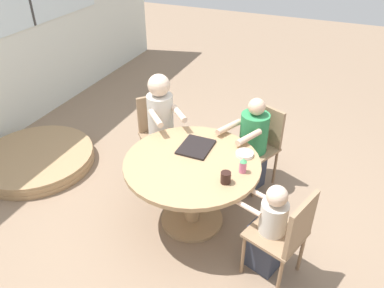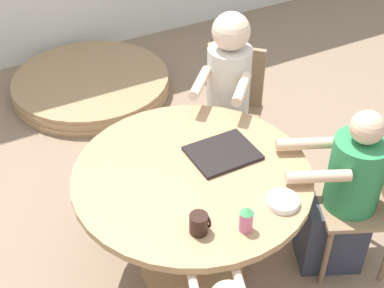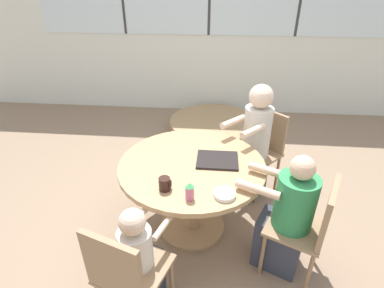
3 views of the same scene
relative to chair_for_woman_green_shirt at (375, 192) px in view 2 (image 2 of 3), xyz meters
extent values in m
plane|color=#8C725B|center=(-0.89, 0.41, -0.52)|extent=(16.00, 16.00, 0.00)
cylinder|color=tan|center=(-0.89, 0.41, 0.17)|extent=(1.21, 1.21, 0.04)
cylinder|color=tan|center=(-0.89, 0.41, -0.19)|extent=(0.14, 0.14, 0.67)
cylinder|color=tan|center=(-0.89, 0.41, -0.51)|extent=(0.60, 0.60, 0.03)
cube|color=#937556|center=(-0.08, 0.04, -0.08)|extent=(0.53, 0.53, 0.03)
cylinder|color=#8C6B4C|center=(-0.31, -0.04, -0.31)|extent=(0.03, 0.03, 0.43)
cylinder|color=#8C6B4C|center=(-0.17, 0.26, -0.31)|extent=(0.03, 0.03, 0.43)
cylinder|color=#8C6B4C|center=(0.14, 0.12, -0.31)|extent=(0.03, 0.03, 0.43)
cube|color=#937556|center=(-0.27, 1.05, -0.08)|extent=(0.57, 0.57, 0.03)
cube|color=#937556|center=(-0.15, 1.18, 0.14)|extent=(0.30, 0.29, 0.42)
cylinder|color=#8C6B4C|center=(-0.27, 0.81, -0.31)|extent=(0.03, 0.03, 0.43)
cylinder|color=#8C6B4C|center=(-0.51, 1.05, -0.31)|extent=(0.03, 0.03, 0.43)
cylinder|color=#8C6B4C|center=(-0.03, 1.05, -0.31)|extent=(0.03, 0.03, 0.43)
cylinder|color=#8C6B4C|center=(-0.28, 1.29, -0.31)|extent=(0.03, 0.03, 0.43)
cube|color=#333847|center=(-0.17, 0.08, -0.30)|extent=(0.42, 0.38, 0.45)
cylinder|color=#2D844C|center=(-0.12, 0.06, 0.14)|extent=(0.29, 0.29, 0.42)
sphere|color=#DBB293|center=(-0.12, 0.06, 0.43)|extent=(0.17, 0.17, 0.17)
cylinder|color=#DBB293|center=(-0.39, 0.04, 0.24)|extent=(0.31, 0.19, 0.06)
cylinder|color=#DBB293|center=(-0.29, 0.27, 0.24)|extent=(0.31, 0.19, 0.06)
cube|color=#333847|center=(-0.34, 0.98, -0.30)|extent=(0.40, 0.40, 0.45)
cylinder|color=beige|center=(-0.30, 1.02, 0.19)|extent=(0.27, 0.27, 0.52)
sphere|color=beige|center=(-0.30, 1.02, 0.56)|extent=(0.23, 0.23, 0.23)
cylinder|color=beige|center=(-0.37, 0.77, 0.33)|extent=(0.25, 0.26, 0.06)
cylinder|color=beige|center=(-0.55, 0.94, 0.33)|extent=(0.25, 0.26, 0.06)
cylinder|color=beige|center=(-1.01, -0.25, 0.12)|extent=(0.11, 0.23, 0.04)
cube|color=black|center=(-0.68, 0.46, 0.20)|extent=(0.34, 0.28, 0.02)
cylinder|color=black|center=(-1.05, 0.05, 0.24)|extent=(0.08, 0.08, 0.10)
torus|color=black|center=(-1.01, 0.05, 0.24)|extent=(0.01, 0.07, 0.07)
cylinder|color=#CC668C|center=(-0.86, -0.04, 0.24)|extent=(0.06, 0.06, 0.10)
cone|color=#4CB266|center=(-0.86, -0.04, 0.31)|extent=(0.06, 0.06, 0.03)
cylinder|color=white|center=(-0.62, 0.01, 0.21)|extent=(0.16, 0.16, 0.03)
cylinder|color=tan|center=(-0.75, 2.46, -0.51)|extent=(1.31, 1.31, 0.03)
cylinder|color=tan|center=(-0.75, 2.46, -0.48)|extent=(1.32, 1.32, 0.03)
cylinder|color=tan|center=(-0.75, 2.46, -0.45)|extent=(1.31, 1.31, 0.03)
cylinder|color=tan|center=(-0.75, 2.46, -0.42)|extent=(1.32, 1.32, 0.03)
cylinder|color=tan|center=(-0.75, 2.46, -0.39)|extent=(1.31, 1.31, 0.03)
camera|label=1|loc=(-3.33, -0.63, 2.11)|focal=35.00mm
camera|label=2|loc=(-1.85, -1.37, 1.95)|focal=50.00mm
camera|label=3|loc=(-0.70, -1.64, 1.54)|focal=28.00mm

